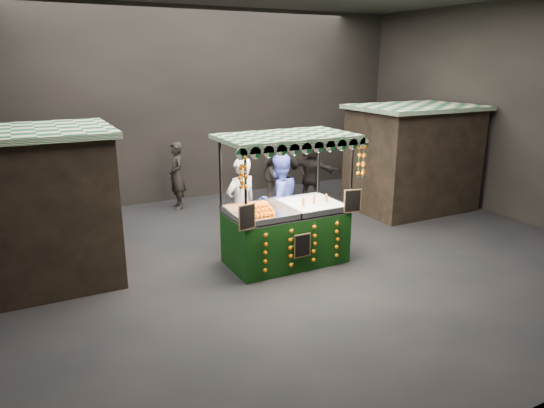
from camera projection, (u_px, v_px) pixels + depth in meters
name	position (u px, v px, depth m)	size (l,w,h in m)	color
ground	(287.00, 257.00, 9.51)	(12.00, 12.00, 0.00)	black
market_hall	(288.00, 76.00, 8.56)	(12.10, 10.10, 5.05)	black
neighbour_stall_left	(23.00, 209.00, 8.07)	(3.00, 2.20, 2.60)	black
neighbour_stall_right	(412.00, 158.00, 12.35)	(3.00, 2.20, 2.60)	black
juice_stall	(287.00, 225.00, 9.05)	(2.47, 1.45, 2.40)	black
vendor_grey	(241.00, 205.00, 9.57)	(0.78, 0.61, 1.89)	gray
vendor_blue	(279.00, 201.00, 9.89)	(1.01, 0.84, 1.88)	navy
shopper_0	(29.00, 224.00, 8.92)	(0.64, 0.47, 1.60)	#282421
shopper_1	(354.00, 169.00, 13.62)	(0.91, 0.81, 1.53)	#292621
shopper_2	(284.00, 174.00, 12.30)	(1.09, 1.08, 1.84)	black
shopper_3	(273.00, 168.00, 12.77)	(1.12, 1.42, 1.93)	#292521
shopper_4	(96.00, 189.00, 11.25)	(0.95, 0.87, 1.63)	#2D2624
shopper_5	(311.00, 171.00, 13.11)	(1.29, 1.50, 1.63)	black
shopper_6	(177.00, 176.00, 12.44)	(0.41, 0.62, 1.70)	black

